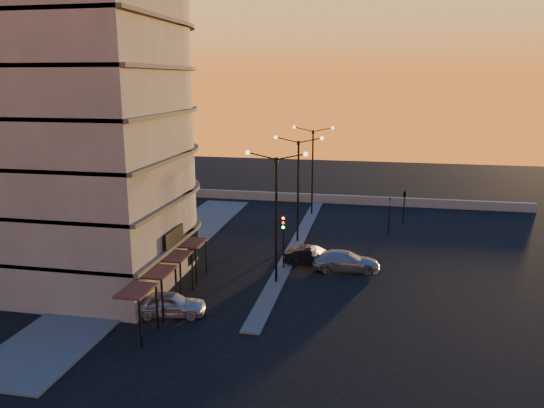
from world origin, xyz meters
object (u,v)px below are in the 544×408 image
(streetlamp_mid, at_px, (298,181))
(car_sedan, at_px, (313,257))
(car_hatchback, at_px, (170,304))
(traffic_light_main, at_px, (283,233))
(car_wagon, at_px, (346,261))

(streetlamp_mid, distance_m, car_sedan, 7.86)
(car_hatchback, bearing_deg, streetlamp_mid, -29.38)
(car_hatchback, bearing_deg, traffic_light_main, -41.27)
(car_sedan, bearing_deg, streetlamp_mid, 21.97)
(streetlamp_mid, bearing_deg, car_hatchback, -108.23)
(streetlamp_mid, distance_m, traffic_light_main, 7.62)
(car_sedan, distance_m, car_wagon, 2.61)
(traffic_light_main, bearing_deg, car_sedan, 32.23)
(traffic_light_main, xyz_separation_m, car_wagon, (4.68, 0.78, -2.14))
(streetlamp_mid, xyz_separation_m, car_wagon, (4.68, -6.35, -4.85))
(streetlamp_mid, bearing_deg, car_sedan, -69.75)
(streetlamp_mid, height_order, traffic_light_main, streetlamp_mid)
(streetlamp_mid, distance_m, car_wagon, 9.26)
(traffic_light_main, relative_size, car_hatchback, 0.97)
(car_sedan, bearing_deg, car_hatchback, 146.48)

